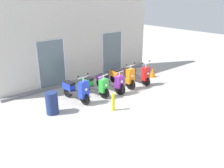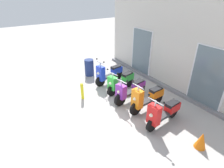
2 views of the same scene
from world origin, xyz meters
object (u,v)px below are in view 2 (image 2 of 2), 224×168
at_px(scooter_green, 121,82).
at_px(traffic_cone, 201,140).
at_px(scooter_blue, 109,73).
at_px(curb_bollard, 82,91).
at_px(scooter_red, 163,113).
at_px(trash_bin, 89,68).
at_px(scooter_purple, 130,90).
at_px(scooter_orange, 147,98).

distance_m(scooter_green, traffic_cone, 3.84).
distance_m(scooter_blue, curb_bollard, 1.76).
height_order(scooter_red, trash_bin, scooter_red).
bearing_deg(trash_bin, scooter_blue, 16.22).
bearing_deg(traffic_cone, scooter_blue, -179.39).
bearing_deg(scooter_purple, trash_bin, -174.48).
bearing_deg(scooter_orange, scooter_red, -6.77).
height_order(scooter_purple, scooter_orange, scooter_orange).
height_order(trash_bin, traffic_cone, trash_bin).
height_order(scooter_green, scooter_purple, scooter_purple).
xyz_separation_m(traffic_cone, curb_bollard, (-4.17, -1.69, 0.09)).
height_order(scooter_orange, curb_bollard, scooter_orange).
relative_size(scooter_green, curb_bollard, 2.24).
xyz_separation_m(scooter_blue, scooter_red, (3.48, -0.11, -0.03)).
distance_m(scooter_blue, trash_bin, 1.34).
height_order(scooter_orange, traffic_cone, scooter_orange).
distance_m(scooter_blue, scooter_purple, 1.75).
bearing_deg(trash_bin, scooter_red, 3.23).
distance_m(scooter_purple, traffic_cone, 3.05).
bearing_deg(scooter_purple, scooter_green, 173.41).
relative_size(scooter_green, scooter_orange, 0.96).
height_order(scooter_purple, trash_bin, scooter_purple).
bearing_deg(trash_bin, traffic_cone, 4.01).
distance_m(scooter_purple, scooter_orange, 0.84).
distance_m(scooter_green, curb_bollard, 1.69).
bearing_deg(scooter_red, scooter_orange, 173.23).
distance_m(trash_bin, curb_bollard, 2.28).
relative_size(scooter_green, scooter_red, 1.00).
bearing_deg(scooter_purple, scooter_blue, 177.32).
bearing_deg(scooter_orange, scooter_green, 179.65).
xyz_separation_m(scooter_orange, curb_bollard, (-1.98, -1.64, -0.16)).
height_order(scooter_purple, scooter_red, scooter_red).
distance_m(scooter_red, curb_bollard, 3.26).
distance_m(scooter_purple, curb_bollard, 1.94).
bearing_deg(curb_bollard, traffic_cone, 22.10).
height_order(scooter_green, scooter_red, scooter_red).
xyz_separation_m(scooter_blue, scooter_purple, (1.74, -0.08, -0.04)).
distance_m(scooter_blue, scooter_orange, 2.58).
relative_size(scooter_orange, trash_bin, 1.94).
height_order(scooter_red, traffic_cone, scooter_red).
bearing_deg(scooter_purple, scooter_orange, 5.61).
bearing_deg(scooter_red, curb_bollard, -151.80).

